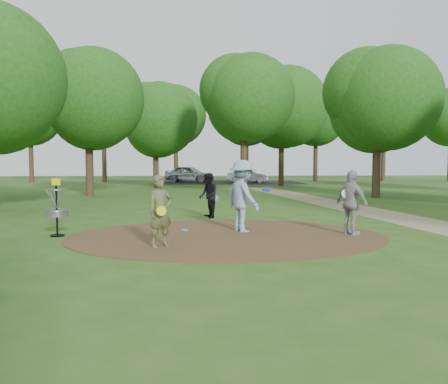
{
  "coord_description": "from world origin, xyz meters",
  "views": [
    {
      "loc": [
        -0.72,
        -11.44,
        1.99
      ],
      "look_at": [
        0.0,
        1.2,
        1.1
      ],
      "focal_mm": 35.0,
      "sensor_mm": 36.0,
      "label": 1
    }
  ],
  "objects": [
    {
      "name": "player_throwing_with_disc",
      "position": [
        0.5,
        0.73,
        1.01
      ],
      "size": [
        1.44,
        1.51,
        2.03
      ],
      "color": "#7E9DBC",
      "rests_on": "ground"
    },
    {
      "name": "disc_golf_basket",
      "position": [
        -4.5,
        0.3,
        0.87
      ],
      "size": [
        0.63,
        0.63,
        1.54
      ],
      "color": "black",
      "rests_on": "ground"
    },
    {
      "name": "player_waiting_with_disc",
      "position": [
        3.37,
        -0.0,
        0.88
      ],
      "size": [
        0.86,
        1.11,
        1.76
      ],
      "color": "#99999C",
      "rests_on": "ground"
    },
    {
      "name": "tree_ring",
      "position": [
        2.31,
        8.96,
        5.25
      ],
      "size": [
        37.14,
        45.83,
        9.47
      ],
      "color": "#332316",
      "rests_on": "ground"
    },
    {
      "name": "disc_ground_cyan",
      "position": [
        -1.14,
        1.0,
        0.03
      ],
      "size": [
        0.22,
        0.22,
        0.02
      ],
      "primitive_type": "cylinder",
      "color": "#1BBBDD",
      "rests_on": "dirt_clearing"
    },
    {
      "name": "footpath",
      "position": [
        6.5,
        2.0,
        0.01
      ],
      "size": [
        7.55,
        39.89,
        0.01
      ],
      "primitive_type": "cube",
      "rotation": [
        0.0,
        0.0,
        0.14
      ],
      "color": "#8C7A5B",
      "rests_on": "ground"
    },
    {
      "name": "player_observer_with_disc",
      "position": [
        -1.62,
        -1.37,
        0.84
      ],
      "size": [
        0.73,
        0.68,
        1.67
      ],
      "color": "brown",
      "rests_on": "ground"
    },
    {
      "name": "dirt_clearing",
      "position": [
        0.0,
        0.0,
        0.01
      ],
      "size": [
        8.4,
        8.4,
        0.02
      ],
      "primitive_type": "cylinder",
      "color": "#47301C",
      "rests_on": "ground"
    },
    {
      "name": "disc_ground_red",
      "position": [
        -1.26,
        1.54,
        0.03
      ],
      "size": [
        0.22,
        0.22,
        0.02
      ],
      "primitive_type": "cylinder",
      "color": "red",
      "rests_on": "dirt_clearing"
    },
    {
      "name": "car_right",
      "position": [
        3.81,
        29.42,
        0.62
      ],
      "size": [
        3.82,
        1.43,
        1.25
      ],
      "primitive_type": "imported",
      "rotation": [
        0.0,
        0.0,
        1.6
      ],
      "color": "#ACAFB4",
      "rests_on": "ground"
    },
    {
      "name": "parking_lot",
      "position": [
        2.0,
        30.0,
        0.0
      ],
      "size": [
        14.0,
        8.0,
        0.01
      ],
      "primitive_type": "cube",
      "color": "black",
      "rests_on": "ground"
    },
    {
      "name": "ground",
      "position": [
        0.0,
        0.0,
        0.0
      ],
      "size": [
        100.0,
        100.0,
        0.0
      ],
      "primitive_type": "plane",
      "color": "#2D5119",
      "rests_on": "ground"
    },
    {
      "name": "car_left",
      "position": [
        -1.65,
        30.51,
        0.8
      ],
      "size": [
        5.06,
        3.47,
        1.6
      ],
      "primitive_type": "imported",
      "rotation": [
        0.0,
        0.0,
        1.2
      ],
      "color": "#A2A4AA",
      "rests_on": "ground"
    },
    {
      "name": "player_walking_with_disc",
      "position": [
        -0.4,
        3.85,
        0.8
      ],
      "size": [
        0.77,
        0.89,
        1.59
      ],
      "color": "black",
      "rests_on": "ground"
    }
  ]
}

